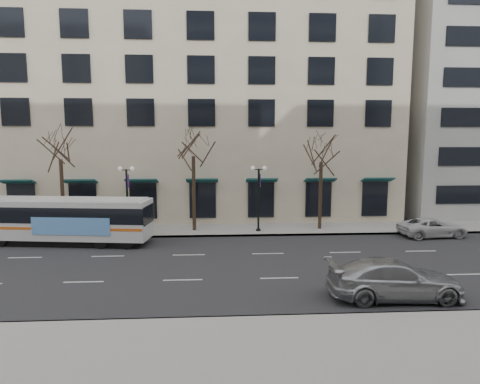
{
  "coord_description": "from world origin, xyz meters",
  "views": [
    {
      "loc": [
        1.78,
        -22.29,
        7.07
      ],
      "look_at": [
        3.2,
        2.01,
        4.0
      ],
      "focal_mm": 30.0,
      "sensor_mm": 36.0,
      "label": 1
    }
  ],
  "objects": [
    {
      "name": "lamp_post_left",
      "position": [
        -4.99,
        8.2,
        2.94
      ],
      "size": [
        1.22,
        0.45,
        5.21
      ],
      "color": "black",
      "rests_on": "ground"
    },
    {
      "name": "lamp_post_right",
      "position": [
        5.01,
        8.2,
        2.94
      ],
      "size": [
        1.22,
        0.45,
        5.21
      ],
      "color": "black",
      "rests_on": "ground"
    },
    {
      "name": "sidewalk_far",
      "position": [
        5.0,
        9.0,
        0.07
      ],
      "size": [
        80.0,
        4.0,
        0.15
      ],
      "primitive_type": "cube",
      "color": "gray",
      "rests_on": "ground"
    },
    {
      "name": "silver_car",
      "position": [
        9.79,
        -5.21,
        0.87
      ],
      "size": [
        6.09,
        2.64,
        1.75
      ],
      "primitive_type": "imported",
      "rotation": [
        0.0,
        0.0,
        1.54
      ],
      "color": "#A4A7AB",
      "rests_on": "ground"
    },
    {
      "name": "city_bus",
      "position": [
        -8.61,
        5.65,
        1.74
      ],
      "size": [
        11.97,
        4.04,
        3.18
      ],
      "rotation": [
        0.0,
        0.0,
        -0.13
      ],
      "color": "silver",
      "rests_on": "ground"
    },
    {
      "name": "tree_far_right",
      "position": [
        10.0,
        8.8,
        6.42
      ],
      "size": [
        3.6,
        3.6,
        8.06
      ],
      "color": "black",
      "rests_on": "ground"
    },
    {
      "name": "tree_far_left",
      "position": [
        -10.0,
        8.8,
        6.7
      ],
      "size": [
        3.6,
        3.6,
        8.34
      ],
      "color": "black",
      "rests_on": "ground"
    },
    {
      "name": "building_hotel",
      "position": [
        -2.0,
        21.0,
        12.0
      ],
      "size": [
        40.0,
        20.0,
        24.0
      ],
      "primitive_type": "cube",
      "color": "#BBAB8F",
      "rests_on": "ground"
    },
    {
      "name": "ground",
      "position": [
        0.0,
        0.0,
        0.0
      ],
      "size": [
        160.0,
        160.0,
        0.0
      ],
      "primitive_type": "plane",
      "color": "black",
      "rests_on": "ground"
    },
    {
      "name": "tree_far_mid",
      "position": [
        0.0,
        8.8,
        6.91
      ],
      "size": [
        3.6,
        3.6,
        8.55
      ],
      "color": "black",
      "rests_on": "ground"
    },
    {
      "name": "white_pickup",
      "position": [
        17.89,
        6.2,
        0.69
      ],
      "size": [
        5.14,
        2.68,
        1.38
      ],
      "primitive_type": "imported",
      "rotation": [
        0.0,
        0.0,
        1.65
      ],
      "color": "beige",
      "rests_on": "ground"
    }
  ]
}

